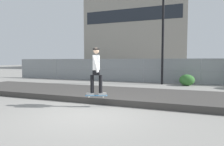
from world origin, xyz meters
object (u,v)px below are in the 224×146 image
(skateboard, at_px, (96,96))
(skater, at_px, (96,69))
(parked_car_near, at_px, (115,69))
(shrub_left, at_px, (187,80))
(street_lamp, at_px, (163,24))
(parked_car_mid, at_px, (169,70))

(skateboard, bearing_deg, skater, 94.76)
(skater, distance_m, parked_car_near, 12.55)
(skateboard, bearing_deg, shrub_left, 66.80)
(skateboard, bearing_deg, parked_car_near, 106.06)
(street_lamp, bearing_deg, shrub_left, -5.45)
(street_lamp, relative_size, parked_car_mid, 1.52)
(skater, relative_size, parked_car_mid, 0.38)
(skateboard, distance_m, parked_car_near, 12.54)
(shrub_left, bearing_deg, parked_car_near, 146.23)
(skateboard, xyz_separation_m, skater, (-0.00, 0.00, 0.99))
(skateboard, xyz_separation_m, parked_car_near, (-3.47, 12.04, 0.42))
(street_lamp, bearing_deg, skater, -101.62)
(parked_car_near, height_order, shrub_left, parked_car_near)
(skater, height_order, shrub_left, skater)
(skateboard, distance_m, street_lamp, 8.77)
(street_lamp, distance_m, parked_car_near, 7.49)
(street_lamp, bearing_deg, parked_car_mid, 87.25)
(parked_car_mid, bearing_deg, skateboard, -98.52)
(street_lamp, bearing_deg, skateboard, -101.62)
(skateboard, height_order, parked_car_near, parked_car_near)
(skater, relative_size, shrub_left, 1.74)
(parked_car_near, distance_m, shrub_left, 8.08)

